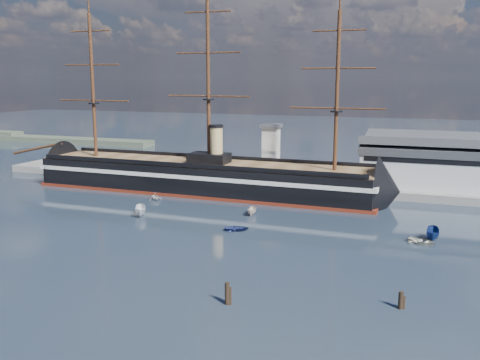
% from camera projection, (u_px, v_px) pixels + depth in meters
% --- Properties ---
extents(ground, '(600.00, 600.00, 0.00)m').
position_uv_depth(ground, '(213.00, 214.00, 115.87)').
color(ground, '#1B283B').
rests_on(ground, ground).
extents(quay, '(180.00, 18.00, 2.00)m').
position_uv_depth(quay, '(298.00, 186.00, 145.64)').
color(quay, slate).
rests_on(quay, ground).
extents(quay_tower, '(5.00, 5.00, 15.00)m').
position_uv_depth(quay_tower, '(271.00, 151.00, 143.40)').
color(quay_tower, silver).
rests_on(quay_tower, ground).
extents(shoreline, '(120.00, 10.00, 4.00)m').
position_uv_depth(shoreline, '(19.00, 137.00, 250.41)').
color(shoreline, '#3F4C38').
rests_on(shoreline, ground).
extents(warship, '(112.98, 17.43, 53.94)m').
position_uv_depth(warship, '(196.00, 176.00, 138.00)').
color(warship, black).
rests_on(warship, ground).
extents(motorboat_a, '(7.38, 5.67, 2.81)m').
position_uv_depth(motorboat_a, '(141.00, 216.00, 114.29)').
color(motorboat_a, white).
rests_on(motorboat_a, ground).
extents(motorboat_b, '(2.22, 3.16, 1.37)m').
position_uv_depth(motorboat_b, '(237.00, 231.00, 103.43)').
color(motorboat_b, navy).
rests_on(motorboat_b, ground).
extents(motorboat_c, '(5.29, 2.59, 2.03)m').
position_uv_depth(motorboat_c, '(252.00, 215.00, 115.15)').
color(motorboat_c, beige).
rests_on(motorboat_c, ground).
extents(motorboat_d, '(5.49, 5.88, 2.06)m').
position_uv_depth(motorboat_d, '(155.00, 200.00, 128.93)').
color(motorboat_d, silver).
rests_on(motorboat_d, ground).
extents(motorboat_e, '(2.47, 3.37, 1.46)m').
position_uv_depth(motorboat_e, '(421.00, 244.00, 95.27)').
color(motorboat_e, beige).
rests_on(motorboat_e, ground).
extents(motorboat_f, '(7.16, 2.75, 2.84)m').
position_uv_depth(motorboat_f, '(433.00, 241.00, 97.14)').
color(motorboat_f, navy).
rests_on(motorboat_f, ground).
extents(piling_near_right, '(0.64, 0.64, 3.71)m').
position_uv_depth(piling_near_right, '(227.00, 304.00, 69.85)').
color(piling_near_right, black).
rests_on(piling_near_right, ground).
extents(piling_far_right, '(0.64, 0.64, 3.03)m').
position_uv_depth(piling_far_right, '(400.00, 309.00, 68.54)').
color(piling_far_right, black).
rests_on(piling_far_right, ground).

